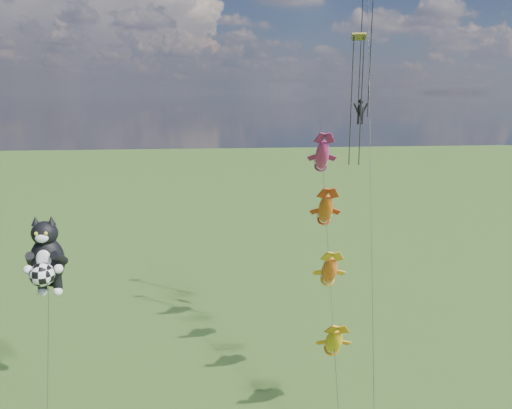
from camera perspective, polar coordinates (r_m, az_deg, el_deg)
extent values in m
cylinder|color=black|center=(33.99, -22.68, -15.20)|extent=(0.09, 2.75, 7.52)
ellipsoid|color=black|center=(33.46, -22.70, -5.91)|extent=(2.08, 1.71, 2.97)
ellipsoid|color=black|center=(32.89, -23.01, -3.04)|extent=(1.61, 1.46, 1.50)
cone|color=black|center=(32.84, -23.90, -1.72)|extent=(0.53, 0.53, 0.56)
cone|color=black|center=(32.56, -22.35, -1.69)|extent=(0.53, 0.53, 0.56)
ellipsoid|color=white|center=(32.37, -23.29, -3.56)|extent=(0.79, 0.41, 0.54)
ellipsoid|color=white|center=(32.75, -23.09, -5.83)|extent=(0.94, 0.37, 1.23)
sphere|color=gold|center=(32.31, -23.84, -3.07)|extent=(0.22, 0.22, 0.22)
sphere|color=gold|center=(32.15, -22.90, -3.07)|extent=(0.22, 0.22, 0.22)
sphere|color=white|center=(32.92, -24.62, -6.81)|extent=(0.56, 0.56, 0.56)
sphere|color=white|center=(32.40, -21.65, -6.85)|extent=(0.56, 0.56, 0.56)
sphere|color=white|center=(34.13, -23.24, -9.16)|extent=(0.59, 0.59, 0.59)
sphere|color=white|center=(33.86, -21.72, -9.20)|extent=(0.59, 0.59, 0.59)
sphere|color=white|center=(32.47, -23.25, -7.38)|extent=(1.46, 1.46, 1.46)
cylinder|color=black|center=(32.20, 8.31, -6.16)|extent=(2.02, 15.71, 17.55)
ellipsoid|color=yellow|center=(30.55, 8.90, -15.15)|extent=(1.29, 2.74, 2.78)
ellipsoid|color=red|center=(31.90, 8.40, -7.46)|extent=(1.29, 2.74, 2.78)
ellipsoid|color=orange|center=(33.78, 7.96, -0.51)|extent=(1.29, 2.74, 2.78)
ellipsoid|color=#D8336E|center=(36.11, 7.58, 5.62)|extent=(1.29, 2.74, 2.78)
cylinder|color=black|center=(31.21, 12.99, 0.87)|extent=(3.90, 16.65, 25.78)
cube|color=#129749|center=(36.15, 11.69, 18.29)|extent=(1.08, 0.77, 0.50)
cylinder|color=black|center=(35.86, 10.84, 11.27)|extent=(0.08, 0.08, 8.87)
cylinder|color=black|center=(36.07, 11.90, 11.23)|extent=(0.08, 0.08, 8.87)
cylinder|color=black|center=(39.05, 11.85, 16.10)|extent=(0.08, 0.08, 8.97)
cylinder|color=black|center=(39.27, 12.88, 16.03)|extent=(0.08, 0.08, 8.97)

